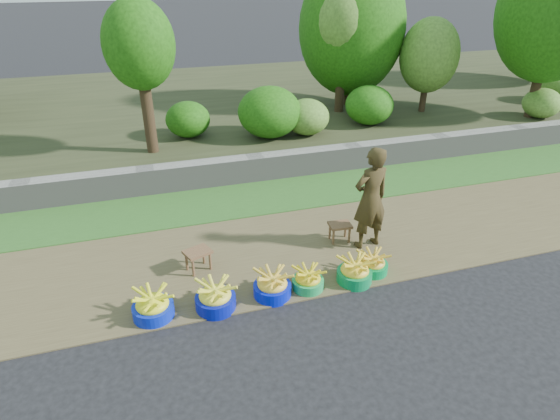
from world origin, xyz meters
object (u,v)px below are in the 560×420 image
object	(u,v)px
stool_right	(340,227)
basin_d	(308,280)
basin_a	(153,306)
stool_left	(198,255)
vendor_woman	(371,199)
basin_e	(355,272)
basin_f	(372,264)
basin_b	(215,297)
basin_c	(272,285)

from	to	relation	value
stool_right	basin_d	bearing A→B (deg)	-131.83
basin_d	basin_a	bearing A→B (deg)	179.25
stool_left	vendor_woman	world-z (taller)	vendor_woman
basin_e	basin_f	xyz separation A→B (m)	(0.35, 0.13, -0.02)
basin_b	basin_d	size ratio (longest dim) A/B	1.20
basin_d	basin_e	xyz separation A→B (m)	(0.70, -0.04, 0.02)
basin_f	stool_left	xyz separation A→B (m)	(-2.46, 0.81, 0.13)
basin_e	vendor_woman	world-z (taller)	vendor_woman
basin_c	basin_d	distance (m)	0.53
basin_a	basin_b	size ratio (longest dim) A/B	0.99
basin_a	vendor_woman	distance (m)	3.58
basin_e	vendor_woman	distance (m)	1.24
basin_b	basin_c	xyz separation A→B (m)	(0.80, 0.03, -0.01)
stool_right	vendor_woman	world-z (taller)	vendor_woman
basin_e	vendor_woman	size ratio (longest dim) A/B	0.30
basin_c	basin_b	bearing A→B (deg)	-177.72
basin_e	stool_left	world-z (taller)	basin_e
basin_d	stool_left	bearing A→B (deg)	147.58
basin_d	basin_f	bearing A→B (deg)	4.86
vendor_woman	basin_d	bearing A→B (deg)	21.61
stool_right	basin_a	bearing A→B (deg)	-161.65
basin_b	basin_c	world-z (taller)	basin_b
basin_d	basin_e	bearing A→B (deg)	-3.02
basin_c	stool_right	bearing A→B (deg)	35.66
basin_e	vendor_woman	bearing A→B (deg)	54.04
basin_a	basin_c	bearing A→B (deg)	-1.09
basin_e	basin_a	bearing A→B (deg)	178.69
basin_a	basin_c	world-z (taller)	basin_a
basin_f	stool_right	bearing A→B (deg)	96.86
basin_c	basin_d	xyz separation A→B (m)	(0.53, 0.00, -0.02)
basin_c	basin_d	world-z (taller)	basin_c
basin_a	basin_b	xyz separation A→B (m)	(0.81, -0.06, 0.00)
stool_right	vendor_woman	distance (m)	0.74
basin_e	stool_left	bearing A→B (deg)	156.16
basin_a	stool_right	size ratio (longest dim) A/B	1.42
basin_b	basin_f	bearing A→B (deg)	2.99
basin_b	vendor_woman	distance (m)	2.84
basin_c	basin_a	bearing A→B (deg)	178.91
basin_d	basin_b	bearing A→B (deg)	-178.50
vendor_woman	basin_a	bearing A→B (deg)	2.87
basin_b	vendor_woman	bearing A→B (deg)	17.48
basin_f	stool_right	distance (m)	0.97
basin_c	stool_left	bearing A→B (deg)	134.61
basin_e	stool_right	xyz separation A→B (m)	(0.23, 1.08, 0.10)
basin_f	stool_left	world-z (taller)	stool_left
basin_f	stool_left	distance (m)	2.60
basin_e	stool_right	bearing A→B (deg)	77.83
stool_right	vendor_woman	bearing A→B (deg)	-34.34
basin_c	stool_right	size ratio (longest dim) A/B	1.39
stool_right	basin_e	bearing A→B (deg)	-102.17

